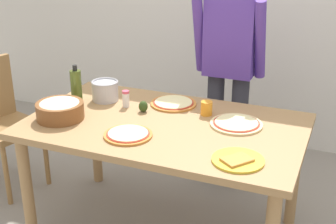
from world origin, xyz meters
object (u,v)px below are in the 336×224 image
pizza_second_cooked (128,134)px  plate_with_slice (238,160)px  salt_shaker (126,99)px  olive_oil_bottle (76,87)px  cup_orange (207,108)px  chair_wooden_left (1,117)px  pizza_cooked_on_tray (173,103)px  popcorn_bowl (60,109)px  avocado (143,106)px  person_cook (229,62)px  pizza_raw_on_board (236,124)px  dining_table (165,137)px  steel_pot (105,91)px

pizza_second_cooked → plate_with_slice: 0.63m
salt_shaker → pizza_second_cooked: bearing=-61.6°
olive_oil_bottle → cup_orange: (0.82, 0.14, -0.07)m
chair_wooden_left → pizza_cooked_on_tray: size_ratio=3.25×
plate_with_slice → chair_wooden_left: bearing=167.5°
popcorn_bowl → avocado: 0.50m
salt_shaker → avocado: bearing=-14.7°
person_cook → plate_with_slice: 1.12m
pizza_raw_on_board → popcorn_bowl: popcorn_bowl is taller
person_cook → cup_orange: 0.56m
cup_orange → dining_table: bearing=-131.2°
olive_oil_bottle → dining_table: bearing=-6.6°
pizza_cooked_on_tray → steel_pot: bearing=-167.8°
chair_wooden_left → pizza_raw_on_board: 1.73m
pizza_second_cooked → chair_wooden_left: bearing=163.9°
dining_table → cup_orange: cup_orange is taller
olive_oil_bottle → cup_orange: olive_oil_bottle is taller
salt_shaker → cup_orange: bearing=7.4°
avocado → pizza_raw_on_board: bearing=2.0°
avocado → chair_wooden_left: bearing=179.9°
salt_shaker → pizza_raw_on_board: bearing=-1.3°
olive_oil_bottle → steel_pot: (0.14, 0.12, -0.05)m
pizza_raw_on_board → pizza_cooked_on_tray: bearing=160.2°
person_cook → pizza_cooked_on_tray: person_cook is taller
chair_wooden_left → pizza_second_cooked: size_ratio=3.55×
plate_with_slice → olive_oil_bottle: olive_oil_bottle is taller
chair_wooden_left → olive_oil_bottle: bearing=-3.0°
plate_with_slice → popcorn_bowl: (-1.11, 0.12, 0.05)m
pizza_raw_on_board → dining_table: bearing=-161.8°
steel_pot → cup_orange: 0.69m
dining_table → steel_pot: size_ratio=9.22×
person_cook → cup_orange: person_cook is taller
chair_wooden_left → popcorn_bowl: chair_wooden_left is taller
pizza_cooked_on_tray → plate_with_slice: size_ratio=1.12×
chair_wooden_left → pizza_raw_on_board: (1.71, 0.02, 0.23)m
pizza_cooked_on_tray → popcorn_bowl: bearing=-139.0°
chair_wooden_left → avocado: chair_wooden_left is taller
pizza_second_cooked → cup_orange: bearing=55.9°
pizza_cooked_on_tray → avocado: size_ratio=4.18×
dining_table → avocado: size_ratio=22.86×
olive_oil_bottle → avocado: 0.46m
popcorn_bowl → salt_shaker: bearing=49.3°
dining_table → pizza_raw_on_board: 0.42m
chair_wooden_left → pizza_cooked_on_tray: 1.29m
plate_with_slice → pizza_cooked_on_tray: bearing=134.2°
chair_wooden_left → olive_oil_bottle: 0.76m
plate_with_slice → cup_orange: size_ratio=3.06×
pizza_raw_on_board → avocado: avocado is taller
person_cook → salt_shaker: bearing=-128.9°
person_cook → steel_pot: person_cook is taller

